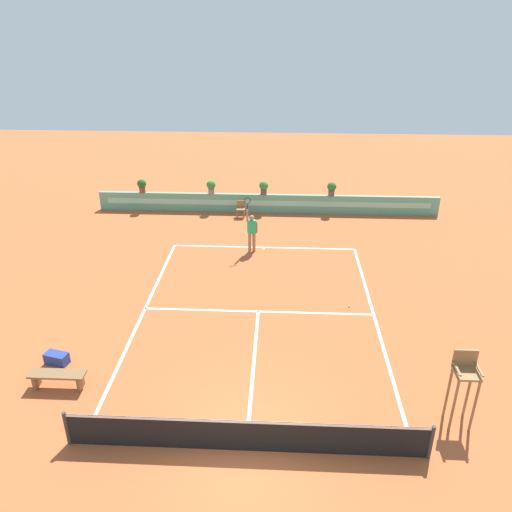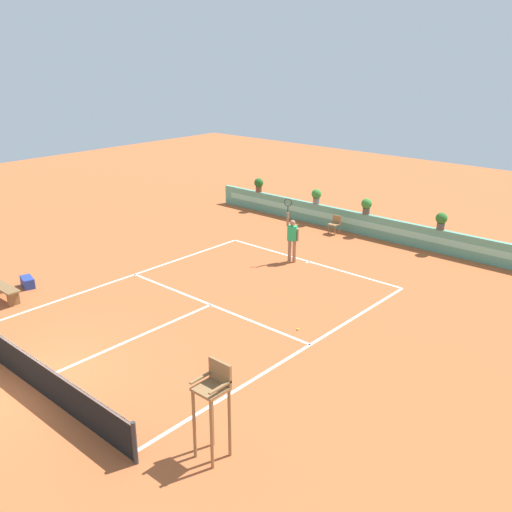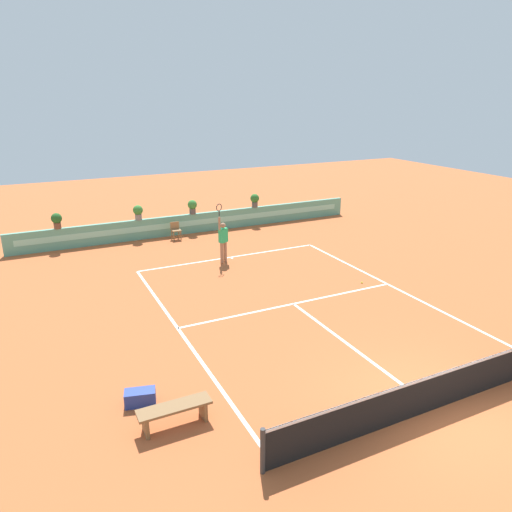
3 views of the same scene
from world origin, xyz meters
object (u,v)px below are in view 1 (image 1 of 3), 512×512
umpire_chair (464,381)px  bench_courtside (58,377)px  gear_bag (57,358)px  tennis_ball_near_baseline (349,306)px  potted_plant_left (211,186)px  potted_plant_right (332,188)px  ball_kid_chair (241,208)px  potted_plant_far_left (142,185)px  tennis_player (252,230)px  potted_plant_centre (264,187)px

umpire_chair → bench_courtside: size_ratio=1.34×
gear_bag → tennis_ball_near_baseline: 10.02m
bench_courtside → potted_plant_left: 14.61m
bench_courtside → potted_plant_right: bearing=58.3°
gear_bag → potted_plant_left: (3.05, 13.27, 1.23)m
ball_kid_chair → potted_plant_far_left: (-5.31, 0.73, 0.93)m
tennis_player → potted_plant_left: 5.55m
ball_kid_chair → umpire_chair: bearing=-64.8°
potted_plant_left → bench_courtside: bearing=-100.0°
tennis_ball_near_baseline → umpire_chair: bearing=-69.1°
bench_courtside → tennis_player: size_ratio=0.62×
potted_plant_left → potted_plant_right: (6.32, 0.00, 0.00)m
umpire_chair → gear_bag: size_ratio=3.06×
gear_bag → potted_plant_centre: potted_plant_centre is taller
umpire_chair → potted_plant_far_left: bearing=128.6°
umpire_chair → ball_kid_chair: (-6.76, 14.39, -0.86)m
ball_kid_chair → potted_plant_far_left: 5.44m
gear_bag → ball_kid_chair: bearing=69.6°
tennis_player → potted_plant_centre: size_ratio=3.57×
potted_plant_far_left → potted_plant_centre: 6.47m
bench_courtside → tennis_ball_near_baseline: bench_courtside is taller
ball_kid_chair → gear_bag: size_ratio=1.21×
potted_plant_right → tennis_ball_near_baseline: bearing=-90.5°
bench_courtside → ball_kid_chair: bearing=73.0°
bench_courtside → tennis_ball_near_baseline: 10.03m
ball_kid_chair → potted_plant_right: 4.85m
umpire_chair → potted_plant_right: (-2.06, 15.13, 0.07)m
potted_plant_right → potted_plant_centre: 3.54m
ball_kid_chair → tennis_ball_near_baseline: size_ratio=12.50×
bench_courtside → potted_plant_far_left: potted_plant_far_left is taller
ball_kid_chair → gear_bag: 13.38m
tennis_player → potted_plant_right: 6.32m
umpire_chair → ball_kid_chair: size_ratio=2.52×
umpire_chair → tennis_player: bearing=120.4°
gear_bag → tennis_ball_near_baseline: (9.29, 3.75, -0.15)m
potted_plant_left → tennis_player: bearing=-64.0°
potted_plant_right → ball_kid_chair: bearing=-171.1°
potted_plant_far_left → tennis_ball_near_baseline: bearing=-43.8°
bench_courtside → potted_plant_centre: (5.32, 14.35, 1.04)m
potted_plant_right → tennis_player: bearing=-128.0°
ball_kid_chair → bench_courtside: (-4.16, -13.62, -0.10)m
tennis_player → potted_plant_far_left: size_ratio=3.57×
gear_bag → potted_plant_centre: bearing=66.3°
tennis_ball_near_baseline → potted_plant_far_left: (-9.93, 9.51, 1.38)m
potted_plant_right → potted_plant_centre: bearing=180.0°
gear_bag → potted_plant_left: bearing=77.1°
gear_bag → potted_plant_left: potted_plant_left is taller
tennis_player → potted_plant_centre: bearing=86.1°
tennis_ball_near_baseline → potted_plant_far_left: 13.82m
gear_bag → tennis_ball_near_baseline: bearing=22.0°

